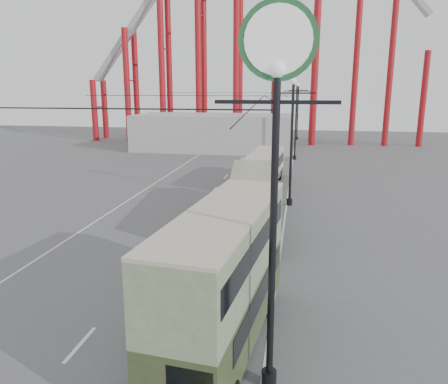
% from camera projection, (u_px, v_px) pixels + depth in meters
% --- Properties ---
extents(ground, '(160.00, 160.00, 0.00)m').
position_uv_depth(ground, '(129.00, 318.00, 16.85)').
color(ground, '#545457').
rests_on(ground, ground).
extents(road_markings, '(12.52, 120.00, 0.01)m').
position_uv_depth(road_markings, '(211.00, 196.00, 35.87)').
color(road_markings, silver).
rests_on(road_markings, ground).
extents(lamp_post_near, '(3.20, 0.44, 10.80)m').
position_uv_depth(lamp_post_near, '(276.00, 119.00, 11.21)').
color(lamp_post_near, black).
rests_on(lamp_post_near, ground).
extents(lamp_post_mid, '(3.20, 0.44, 9.32)m').
position_uv_depth(lamp_post_mid, '(291.00, 144.00, 32.07)').
color(lamp_post_mid, black).
rests_on(lamp_post_mid, ground).
extents(lamp_post_far, '(3.20, 0.44, 9.32)m').
position_uv_depth(lamp_post_far, '(296.00, 122.00, 53.15)').
color(lamp_post_far, black).
rests_on(lamp_post_far, ground).
extents(lamp_post_distant, '(3.20, 0.44, 9.32)m').
position_uv_depth(lamp_post_distant, '(298.00, 112.00, 74.23)').
color(lamp_post_distant, black).
rests_on(lamp_post_distant, ground).
extents(fairground_shed, '(22.00, 10.00, 5.00)m').
position_uv_depth(fairground_shed, '(214.00, 132.00, 62.31)').
color(fairground_shed, gray).
rests_on(fairground_shed, ground).
extents(double_decker_bus, '(3.29, 9.31, 4.89)m').
position_uv_depth(double_decker_bus, '(225.00, 272.00, 14.36)').
color(double_decker_bus, '#313C20').
rests_on(double_decker_bus, ground).
extents(single_decker_green, '(4.01, 12.01, 3.33)m').
position_uv_depth(single_decker_green, '(252.00, 198.00, 27.66)').
color(single_decker_green, '#697D5C').
rests_on(single_decker_green, ground).
extents(single_decker_cream, '(3.08, 9.85, 3.02)m').
position_uv_depth(single_decker_cream, '(265.00, 167.00, 39.53)').
color(single_decker_cream, '#BCB098').
rests_on(single_decker_cream, ground).
extents(pedestrian, '(0.69, 0.60, 1.60)m').
position_uv_depth(pedestrian, '(195.00, 262.00, 20.20)').
color(pedestrian, black).
rests_on(pedestrian, ground).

